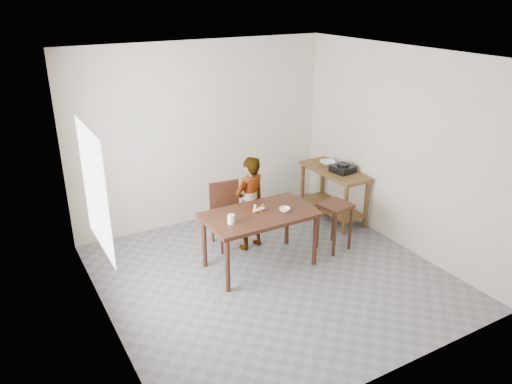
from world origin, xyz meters
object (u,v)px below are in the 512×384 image
child (250,203)px  prep_counter (333,194)px  dining_table (260,240)px  dining_chair (229,216)px  stool (334,226)px

child → prep_counter: bearing=174.5°
dining_table → dining_chair: 0.70m
dining_chair → stool: (1.20, -0.79, -0.11)m
prep_counter → stool: bearing=-126.9°
prep_counter → stool: (-0.60, -0.80, -0.06)m
dining_chair → child: bearing=-34.0°
dining_table → child: child is taller
child → dining_chair: size_ratio=1.49×
child → dining_table: bearing=62.3°
dining_table → prep_counter: 1.86m
prep_counter → dining_chair: bearing=-179.6°
child → stool: (0.98, -0.61, -0.33)m
child → dining_chair: 0.36m
dining_table → dining_chair: (-0.09, 0.69, 0.07)m
dining_table → child: (0.14, 0.50, 0.29)m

